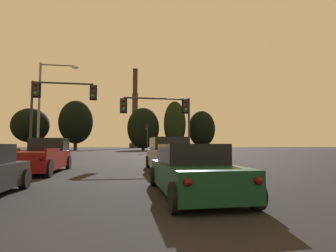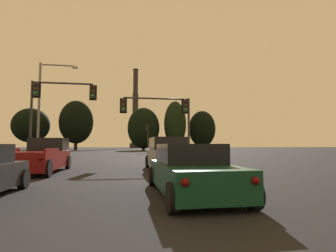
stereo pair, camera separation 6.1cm
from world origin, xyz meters
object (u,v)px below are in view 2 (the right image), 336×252
object	(u,v)px
sedan_right_lane_second	(190,171)
suv_right_lane_front	(167,154)
traffic_light_overhead_left	(53,101)
street_lamp	(45,101)
smokestack	(135,117)
traffic_light_far_right	(147,134)
traffic_light_overhead_right	(166,112)
pickup_truck_left_lane_front	(41,157)

from	to	relation	value
sedan_right_lane_second	suv_right_lane_front	size ratio (longest dim) A/B	0.96
traffic_light_overhead_left	sedan_right_lane_second	bearing A→B (deg)	-62.06
street_lamp	smokestack	world-z (taller)	smokestack
suv_right_lane_front	traffic_light_far_right	xyz separation A→B (m)	(1.99, 38.43, 2.89)
traffic_light_overhead_left	traffic_light_overhead_right	bearing A→B (deg)	0.55
traffic_light_overhead_right	smokestack	xyz separation A→B (m)	(2.87, 150.50, 16.38)
suv_right_lane_front	traffic_light_far_right	size ratio (longest dim) A/B	0.85
traffic_light_overhead_left	smokestack	size ratio (longest dim) A/B	0.12
sedan_right_lane_second	suv_right_lane_front	xyz separation A→B (m)	(0.53, 7.57, 0.23)
suv_right_lane_front	smokestack	xyz separation A→B (m)	(3.77, 156.99, 19.63)
sedan_right_lane_second	pickup_truck_left_lane_front	distance (m)	9.64
suv_right_lane_front	smokestack	bearing A→B (deg)	87.89
traffic_light_overhead_right	smokestack	world-z (taller)	smokestack
sedan_right_lane_second	suv_right_lane_front	world-z (taller)	suv_right_lane_front
suv_right_lane_front	traffic_light_far_right	world-z (taller)	traffic_light_far_right
traffic_light_overhead_right	traffic_light_far_right	size ratio (longest dim) A/B	1.03
suv_right_lane_front	street_lamp	size ratio (longest dim) A/B	0.56
pickup_truck_left_lane_front	traffic_light_overhead_left	xyz separation A→B (m)	(-1.24, 6.57, 4.05)
pickup_truck_left_lane_front	street_lamp	bearing A→B (deg)	104.70
sedan_right_lane_second	smokestack	size ratio (longest dim) A/B	0.09
traffic_light_overhead_right	traffic_light_overhead_left	xyz separation A→B (m)	(-8.84, -0.08, 0.71)
suv_right_lane_front	traffic_light_overhead_left	distance (m)	10.95
sedan_right_lane_second	traffic_light_far_right	size ratio (longest dim) A/B	0.82
sedan_right_lane_second	traffic_light_overhead_right	distance (m)	14.55
traffic_light_overhead_right	street_lamp	bearing A→B (deg)	164.50
suv_right_lane_front	street_lamp	distance (m)	13.95
pickup_truck_left_lane_front	traffic_light_far_right	xyz separation A→B (m)	(8.70, 38.60, 2.98)
suv_right_lane_front	sedan_right_lane_second	bearing A→B (deg)	-94.75
street_lamp	traffic_light_overhead_right	bearing A→B (deg)	-15.50
traffic_light_far_right	suv_right_lane_front	bearing A→B (deg)	-92.97
sedan_right_lane_second	traffic_light_overhead_left	bearing A→B (deg)	117.51
smokestack	sedan_right_lane_second	bearing A→B (deg)	-91.50
traffic_light_overhead_right	suv_right_lane_front	bearing A→B (deg)	-97.87
traffic_light_overhead_left	smokestack	distance (m)	151.85
traffic_light_overhead_right	street_lamp	size ratio (longest dim) A/B	0.68
traffic_light_overhead_right	traffic_light_far_right	bearing A→B (deg)	88.03
street_lamp	traffic_light_far_right	bearing A→B (deg)	68.68
suv_right_lane_front	smokestack	world-z (taller)	smokestack
traffic_light_overhead_left	street_lamp	bearing A→B (deg)	115.81
sedan_right_lane_second	traffic_light_far_right	bearing A→B (deg)	86.42
suv_right_lane_front	traffic_light_far_right	distance (m)	38.59
sedan_right_lane_second	suv_right_lane_front	distance (m)	7.59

